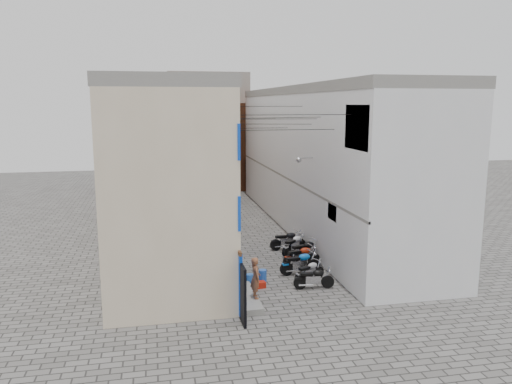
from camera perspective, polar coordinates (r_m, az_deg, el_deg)
ground at (r=19.92m, az=5.60°, el=-13.47°), size 90.00×90.00×0.00m
plinth at (r=31.59m, az=-4.99°, el=-4.30°), size 0.90×26.00×0.25m
building_left at (r=30.56m, az=-10.58°, el=3.42°), size 5.10×27.00×9.00m
building_right at (r=32.36m, az=7.41°, el=3.88°), size 5.94×26.00×9.00m
building_far_brick_left at (r=45.65m, az=-7.24°, el=6.28°), size 6.00×6.00×10.00m
building_far_brick_right at (r=48.34m, az=-1.46°, el=5.38°), size 5.00×6.00×8.00m
building_far_concrete at (r=51.77m, az=-5.55°, el=7.31°), size 8.00×5.00×11.00m
far_shopfront at (r=43.50m, az=-4.21°, el=1.12°), size 2.00×0.30×2.40m
overhead_wires at (r=25.67m, az=0.78°, el=8.24°), size 5.80×13.02×1.32m
motorcycle_a at (r=22.07m, az=6.64°, el=-9.65°), size 1.84×0.74×1.04m
motorcycle_b at (r=22.95m, az=6.15°, el=-8.89°), size 1.82×1.29×1.02m
motorcycle_c at (r=23.82m, az=5.07°, el=-7.95°), size 2.11×0.95×1.18m
motorcycle_d at (r=24.94m, az=5.21°, el=-7.18°), size 2.02×0.89×1.13m
motorcycle_e at (r=25.71m, az=5.64°, el=-6.56°), size 2.19×1.22×1.21m
motorcycle_f at (r=26.83m, az=4.41°, el=-5.89°), size 1.97×1.72×1.16m
motorcycle_g at (r=27.64m, az=3.60°, el=-5.41°), size 2.03×0.80×1.15m
person_a at (r=20.19m, az=-0.05°, el=-9.76°), size 0.42×0.63×1.68m
person_b at (r=21.82m, az=-2.71°, el=-8.58°), size 0.81×0.87×1.44m
water_jug_near at (r=22.39m, az=-0.73°, el=-10.00°), size 0.41×0.41×0.52m
water_jug_far at (r=22.79m, az=0.76°, el=-9.56°), size 0.36×0.36×0.57m
red_crate at (r=22.17m, az=0.48°, el=-10.54°), size 0.48×0.39×0.27m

